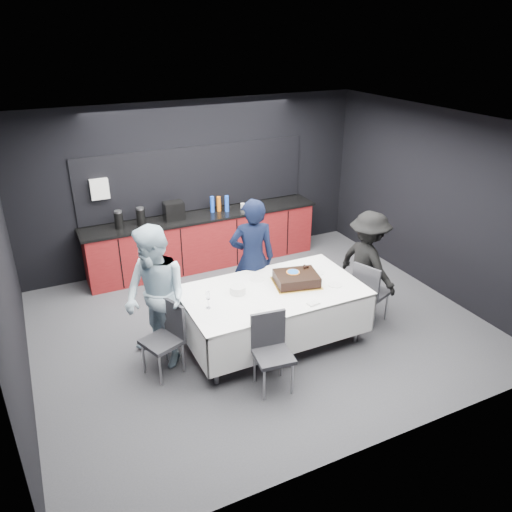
{
  "coord_description": "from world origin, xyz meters",
  "views": [
    {
      "loc": [
        -2.63,
        -5.39,
        3.9
      ],
      "look_at": [
        0.0,
        0.1,
        1.05
      ],
      "focal_mm": 35.0,
      "sensor_mm": 36.0,
      "label": 1
    }
  ],
  "objects_px": {
    "party_table": "(273,299)",
    "chair_near": "(271,346)",
    "champagne_flute": "(208,296)",
    "person_center": "(252,259)",
    "cake_assembly": "(296,279)",
    "person_left": "(156,298)",
    "chair_right": "(369,289)",
    "plate_stack": "(238,290)",
    "person_right": "(367,264)",
    "chair_left": "(167,333)"
  },
  "relations": [
    {
      "from": "champagne_flute",
      "to": "person_center",
      "type": "xyz_separation_m",
      "value": [
        0.97,
        0.81,
        -0.05
      ]
    },
    {
      "from": "party_table",
      "to": "person_right",
      "type": "bearing_deg",
      "value": 3.06
    },
    {
      "from": "champagne_flute",
      "to": "chair_left",
      "type": "height_order",
      "value": "champagne_flute"
    },
    {
      "from": "champagne_flute",
      "to": "chair_near",
      "type": "height_order",
      "value": "champagne_flute"
    },
    {
      "from": "party_table",
      "to": "chair_near",
      "type": "height_order",
      "value": "chair_near"
    },
    {
      "from": "cake_assembly",
      "to": "plate_stack",
      "type": "distance_m",
      "value": 0.81
    },
    {
      "from": "person_left",
      "to": "champagne_flute",
      "type": "bearing_deg",
      "value": 40.11
    },
    {
      "from": "chair_left",
      "to": "chair_right",
      "type": "xyz_separation_m",
      "value": [
        2.86,
        -0.17,
        0.0
      ]
    },
    {
      "from": "plate_stack",
      "to": "chair_right",
      "type": "relative_size",
      "value": 0.21
    },
    {
      "from": "cake_assembly",
      "to": "chair_right",
      "type": "bearing_deg",
      "value": -9.94
    },
    {
      "from": "champagne_flute",
      "to": "chair_near",
      "type": "xyz_separation_m",
      "value": [
        0.49,
        -0.72,
        -0.4
      ]
    },
    {
      "from": "chair_near",
      "to": "plate_stack",
      "type": "bearing_deg",
      "value": 91.21
    },
    {
      "from": "champagne_flute",
      "to": "chair_left",
      "type": "distance_m",
      "value": 0.66
    },
    {
      "from": "party_table",
      "to": "champagne_flute",
      "type": "bearing_deg",
      "value": -175.95
    },
    {
      "from": "cake_assembly",
      "to": "person_center",
      "type": "xyz_separation_m",
      "value": [
        -0.3,
        0.73,
        0.04
      ]
    },
    {
      "from": "champagne_flute",
      "to": "chair_right",
      "type": "relative_size",
      "value": 0.24
    },
    {
      "from": "chair_right",
      "to": "person_right",
      "type": "height_order",
      "value": "person_right"
    },
    {
      "from": "chair_right",
      "to": "chair_near",
      "type": "xyz_separation_m",
      "value": [
        -1.85,
        -0.61,
        0.0
      ]
    },
    {
      "from": "cake_assembly",
      "to": "chair_near",
      "type": "distance_m",
      "value": 1.16
    },
    {
      "from": "chair_left",
      "to": "chair_near",
      "type": "xyz_separation_m",
      "value": [
        1.01,
        -0.78,
        0.0
      ]
    },
    {
      "from": "cake_assembly",
      "to": "chair_right",
      "type": "distance_m",
      "value": 1.13
    },
    {
      "from": "champagne_flute",
      "to": "chair_right",
      "type": "height_order",
      "value": "champagne_flute"
    },
    {
      "from": "cake_assembly",
      "to": "chair_near",
      "type": "xyz_separation_m",
      "value": [
        -0.78,
        -0.8,
        -0.32
      ]
    },
    {
      "from": "chair_left",
      "to": "chair_right",
      "type": "height_order",
      "value": "same"
    },
    {
      "from": "party_table",
      "to": "plate_stack",
      "type": "height_order",
      "value": "plate_stack"
    },
    {
      "from": "champagne_flute",
      "to": "plate_stack",
      "type": "bearing_deg",
      "value": 20.79
    },
    {
      "from": "party_table",
      "to": "chair_left",
      "type": "distance_m",
      "value": 1.43
    },
    {
      "from": "party_table",
      "to": "person_left",
      "type": "distance_m",
      "value": 1.51
    },
    {
      "from": "cake_assembly",
      "to": "person_right",
      "type": "relative_size",
      "value": 0.44
    },
    {
      "from": "cake_assembly",
      "to": "person_right",
      "type": "height_order",
      "value": "person_right"
    },
    {
      "from": "party_table",
      "to": "cake_assembly",
      "type": "xyz_separation_m",
      "value": [
        0.36,
        0.02,
        0.21
      ]
    },
    {
      "from": "person_left",
      "to": "person_right",
      "type": "relative_size",
      "value": 1.16
    },
    {
      "from": "chair_near",
      "to": "person_right",
      "type": "relative_size",
      "value": 0.59
    },
    {
      "from": "chair_near",
      "to": "cake_assembly",
      "type": "bearing_deg",
      "value": 45.63
    },
    {
      "from": "person_left",
      "to": "chair_left",
      "type": "bearing_deg",
      "value": -13.55
    },
    {
      "from": "chair_left",
      "to": "chair_near",
      "type": "height_order",
      "value": "same"
    },
    {
      "from": "person_center",
      "to": "champagne_flute",
      "type": "bearing_deg",
      "value": 54.4
    },
    {
      "from": "chair_left",
      "to": "plate_stack",
      "type": "bearing_deg",
      "value": 6.78
    },
    {
      "from": "cake_assembly",
      "to": "person_left",
      "type": "xyz_separation_m",
      "value": [
        -1.82,
        0.21,
        0.05
      ]
    },
    {
      "from": "champagne_flute",
      "to": "person_center",
      "type": "relative_size",
      "value": 0.13
    },
    {
      "from": "plate_stack",
      "to": "champagne_flute",
      "type": "height_order",
      "value": "champagne_flute"
    },
    {
      "from": "party_table",
      "to": "plate_stack",
      "type": "xyz_separation_m",
      "value": [
        -0.44,
        0.11,
        0.19
      ]
    },
    {
      "from": "cake_assembly",
      "to": "person_center",
      "type": "relative_size",
      "value": 0.38
    },
    {
      "from": "champagne_flute",
      "to": "person_left",
      "type": "xyz_separation_m",
      "value": [
        -0.56,
        0.29,
        -0.03
      ]
    },
    {
      "from": "plate_stack",
      "to": "chair_left",
      "type": "bearing_deg",
      "value": -173.22
    },
    {
      "from": "party_table",
      "to": "champagne_flute",
      "type": "relative_size",
      "value": 10.36
    },
    {
      "from": "chair_near",
      "to": "person_left",
      "type": "height_order",
      "value": "person_left"
    },
    {
      "from": "person_left",
      "to": "chair_near",
      "type": "bearing_deg",
      "value": 23.51
    },
    {
      "from": "chair_right",
      "to": "person_center",
      "type": "height_order",
      "value": "person_center"
    },
    {
      "from": "plate_stack",
      "to": "person_center",
      "type": "distance_m",
      "value": 0.81
    }
  ]
}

